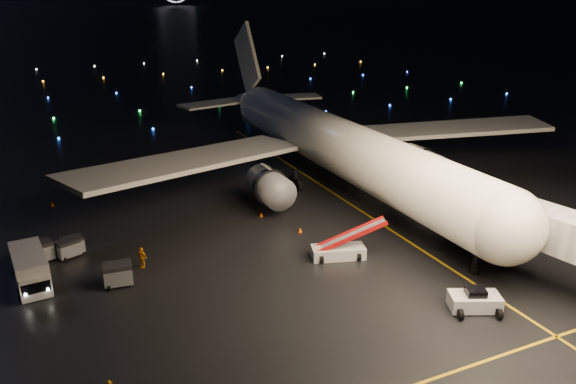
% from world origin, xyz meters
% --- Properties ---
extents(ground, '(2000.00, 2000.00, 0.00)m').
position_xyz_m(ground, '(0.00, 300.00, 0.00)').
color(ground, black).
rests_on(ground, ground).
extents(lane_centre, '(0.25, 80.00, 0.02)m').
position_xyz_m(lane_centre, '(12.00, 15.00, 0.01)').
color(lane_centre, '#CA9708').
rests_on(lane_centre, ground).
extents(airliner, '(63.07, 59.94, 17.80)m').
position_xyz_m(airliner, '(13.07, 26.75, 8.90)').
color(airliner, white).
rests_on(airliner, ground).
extents(pushback_tug, '(4.21, 3.30, 1.78)m').
position_xyz_m(pushback_tug, '(9.24, -4.82, 0.89)').
color(pushback_tug, silver).
rests_on(pushback_tug, ground).
extents(belt_loader, '(7.22, 3.79, 3.38)m').
position_xyz_m(belt_loader, '(4.22, 6.99, 1.69)').
color(belt_loader, silver).
rests_on(belt_loader, ground).
extents(service_truck, '(3.11, 7.80, 2.80)m').
position_xyz_m(service_truck, '(-20.85, 13.49, 1.40)').
color(service_truck, silver).
rests_on(service_truck, ground).
extents(crew_c, '(1.05, 1.11, 1.85)m').
position_xyz_m(crew_c, '(-12.08, 12.53, 0.92)').
color(crew_c, orange).
rests_on(crew_c, ground).
extents(safety_cone_0, '(0.58, 0.58, 0.53)m').
position_xyz_m(safety_cone_0, '(3.54, 13.40, 0.26)').
color(safety_cone_0, '#EC4C00').
rests_on(safety_cone_0, ground).
extents(safety_cone_1, '(0.53, 0.53, 0.54)m').
position_xyz_m(safety_cone_1, '(4.47, 26.35, 0.27)').
color(safety_cone_1, '#EC4C00').
rests_on(safety_cone_1, ground).
extents(safety_cone_2, '(0.54, 0.54, 0.49)m').
position_xyz_m(safety_cone_2, '(1.57, 18.74, 0.24)').
color(safety_cone_2, '#EC4C00').
rests_on(safety_cone_2, ground).
extents(safety_cone_3, '(0.56, 0.56, 0.49)m').
position_xyz_m(safety_cone_3, '(-18.32, 31.31, 0.24)').
color(safety_cone_3, '#EC4C00').
rests_on(safety_cone_3, ground).
extents(taxiway_lights, '(164.00, 92.00, 0.36)m').
position_xyz_m(taxiway_lights, '(0.00, 106.00, 0.18)').
color(taxiway_lights, black).
rests_on(taxiway_lights, ground).
extents(baggage_cart_0, '(2.39, 1.79, 1.90)m').
position_xyz_m(baggage_cart_0, '(-14.43, 10.16, 0.95)').
color(baggage_cart_0, gray).
rests_on(baggage_cart_0, ground).
extents(baggage_cart_1, '(2.15, 1.71, 1.62)m').
position_xyz_m(baggage_cart_1, '(-17.30, 17.80, 0.81)').
color(baggage_cart_1, gray).
rests_on(baggage_cart_1, ground).
extents(baggage_cart_2, '(2.50, 2.07, 1.83)m').
position_xyz_m(baggage_cart_2, '(-20.02, 17.33, 0.91)').
color(baggage_cart_2, gray).
rests_on(baggage_cart_2, ground).
extents(baggage_cart_3, '(2.28, 1.96, 1.64)m').
position_xyz_m(baggage_cart_3, '(-17.70, 17.26, 0.82)').
color(baggage_cart_3, gray).
rests_on(baggage_cart_3, ground).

